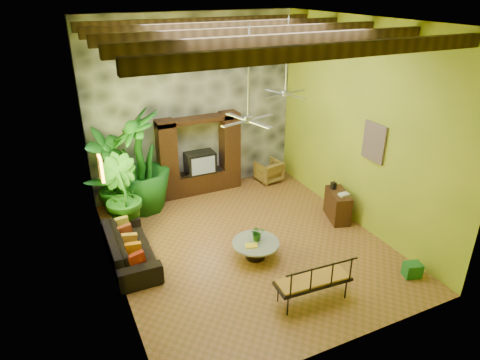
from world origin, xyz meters
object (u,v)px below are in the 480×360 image
entertainment_center (200,161)px  sofa (130,247)px  tall_plant_a (110,173)px  green_bin (412,270)px  wicker_armchair (269,171)px  coffee_table (256,248)px  iron_bench (316,280)px  tall_plant_b (121,195)px  ceiling_fan_front (248,109)px  tall_plant_c (140,162)px  ceiling_fan_back (286,85)px  side_console (338,206)px

entertainment_center → sofa: bearing=-135.4°
tall_plant_a → green_bin: (5.18, -5.45, -1.03)m
wicker_armchair → coffee_table: bearing=47.9°
entertainment_center → coffee_table: (-0.08, -3.72, -0.71)m
tall_plant_a → iron_bench: 6.01m
tall_plant_a → tall_plant_b: bearing=-86.7°
ceiling_fan_front → tall_plant_c: bearing=116.6°
entertainment_center → green_bin: size_ratio=6.77×
ceiling_fan_front → ceiling_fan_back: size_ratio=1.00×
coffee_table → side_console: 2.81m
sofa → wicker_armchair: sofa is taller
wicker_armchair → tall_plant_a: 4.81m
entertainment_center → ceiling_fan_front: (-0.20, -3.54, 2.44)m
ceiling_fan_front → tall_plant_c: 4.10m
entertainment_center → iron_bench: bearing=-87.3°
sofa → entertainment_center: bearing=-44.7°
ceiling_fan_back → tall_plant_a: (-4.17, 1.66, -2.21)m
tall_plant_c → side_console: bearing=-31.4°
ceiling_fan_front → green_bin: 4.82m
ceiling_fan_front → sofa: 4.03m
sofa → ceiling_fan_front: bearing=-110.0°
tall_plant_c → green_bin: (4.41, -5.38, -1.22)m
ceiling_fan_back → tall_plant_c: ceiling_fan_back is taller
side_console → green_bin: (-0.04, -2.67, -0.23)m
tall_plant_a → coffee_table: tall_plant_a is taller
entertainment_center → green_bin: 6.35m
ceiling_fan_back → tall_plant_b: (-4.11, 0.66, -2.43)m
entertainment_center → iron_bench: entertainment_center is taller
tall_plant_b → tall_plant_c: 1.24m
coffee_table → green_bin: coffee_table is taller
tall_plant_a → green_bin: size_ratio=6.71×
iron_bench → side_console: (2.39, 2.47, -0.16)m
entertainment_center → wicker_armchair: 2.27m
tall_plant_c → green_bin: size_ratio=7.75×
tall_plant_a → tall_plant_c: (0.77, -0.07, 0.18)m
iron_bench → green_bin: size_ratio=4.31×
wicker_armchair → coffee_table: 4.15m
wicker_armchair → tall_plant_b: 4.84m
coffee_table → iron_bench: iron_bench is taller
ceiling_fan_front → sofa: ceiling_fan_front is taller
ceiling_fan_front → coffee_table: 3.15m
side_console → coffee_table: bearing=-148.3°
ceiling_fan_front → side_console: 4.18m
sofa → tall_plant_a: (0.08, 2.33, 0.85)m
sofa → green_bin: size_ratio=6.59×
tall_plant_a → green_bin: 7.59m
wicker_armchair → tall_plant_a: size_ratio=0.30×
tall_plant_c → sofa: bearing=-110.6°
ceiling_fan_front → tall_plant_b: (-2.31, 2.26, -2.43)m
side_console → green_bin: 2.68m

